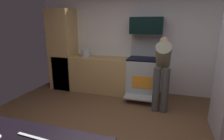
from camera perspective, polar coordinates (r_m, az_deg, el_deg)
wall_back at (r=4.68m, az=7.49°, el=9.01°), size 5.20×0.12×2.60m
lower_cabinet_run at (r=4.73m, az=-4.41°, el=-1.34°), size 2.40×0.60×0.90m
cabinet_column at (r=5.05m, az=-15.24°, el=6.18°), size 0.60×0.60×2.10m
oven_range at (r=4.42m, az=10.07°, el=-1.86°), size 0.76×0.94×1.51m
microwave at (r=4.34m, az=10.94°, el=13.72°), size 0.74×0.38×0.38m
person_cook at (r=3.74m, az=15.71°, el=0.90°), size 0.31×0.70×1.47m
knife_chef at (r=1.58m, az=-23.86°, el=-18.94°), size 0.29×0.04×0.01m
stock_pot at (r=4.74m, az=-8.37°, el=5.37°), size 0.23×0.23×0.19m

